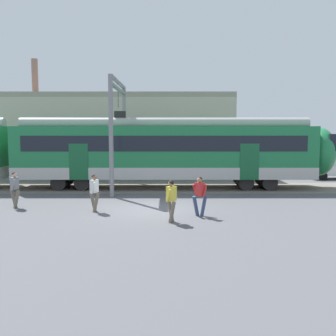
{
  "coord_description": "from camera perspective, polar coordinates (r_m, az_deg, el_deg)",
  "views": [
    {
      "loc": [
        0.85,
        -17.56,
        3.66
      ],
      "look_at": [
        0.89,
        2.96,
        1.6
      ],
      "focal_mm": 42.0,
      "sensor_mm": 36.0,
      "label": 1
    }
  ],
  "objects": [
    {
      "name": "pedestrian_grey",
      "position": [
        19.56,
        -21.47,
        -2.59
      ],
      "size": [
        0.61,
        0.6,
        1.67
      ],
      "color": "#6B6051",
      "rests_on": "ground"
    },
    {
      "name": "commuter_train",
      "position": [
        25.7,
        -20.02,
        2.25
      ],
      "size": [
        38.05,
        3.07,
        4.73
      ],
      "color": "#B7B7B2",
      "rests_on": "ground"
    },
    {
      "name": "pedestrian_yellow",
      "position": [
        15.37,
        0.37,
        -4.37
      ],
      "size": [
        0.45,
        0.69,
        1.67
      ],
      "color": "#6B6051",
      "rests_on": "ground"
    },
    {
      "name": "ground_plane",
      "position": [
        17.96,
        -2.85,
        -6.04
      ],
      "size": [
        160.0,
        160.0,
        0.0
      ],
      "primitive_type": "plane",
      "color": "#515156"
    },
    {
      "name": "parked_car_white",
      "position": [
        31.19,
        22.96,
        -0.02
      ],
      "size": [
        4.05,
        1.86,
        1.54
      ],
      "color": "silver",
      "rests_on": "ground"
    },
    {
      "name": "pedestrian_white",
      "position": [
        17.62,
        -10.76,
        -3.18
      ],
      "size": [
        0.57,
        0.65,
        1.67
      ],
      "color": "#6B6051",
      "rests_on": "ground"
    },
    {
      "name": "catenary_gantry",
      "position": [
        24.33,
        -7.33,
        7.22
      ],
      "size": [
        0.24,
        6.64,
        6.53
      ],
      "color": "gray",
      "rests_on": "ground"
    },
    {
      "name": "pedestrian_red",
      "position": [
        16.51,
        4.52,
        -3.69
      ],
      "size": [
        0.7,
        0.47,
        1.67
      ],
      "color": "navy",
      "rests_on": "ground"
    },
    {
      "name": "background_building",
      "position": [
        32.34,
        -8.61,
        4.87
      ],
      "size": [
        19.71,
        5.0,
        9.2
      ],
      "color": "#B2A899",
      "rests_on": "ground"
    }
  ]
}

